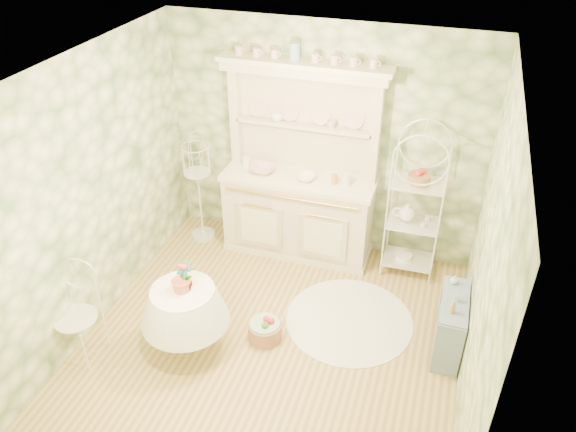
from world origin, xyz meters
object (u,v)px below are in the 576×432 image
(bakers_rack, at_px, (416,200))
(side_shelf, at_px, (450,324))
(round_table, at_px, (186,317))
(floor_basket, at_px, (265,329))
(birdcage_stand, at_px, (199,189))
(cafe_chair, at_px, (74,314))
(kitchen_dresser, at_px, (299,166))

(bakers_rack, relative_size, side_shelf, 2.59)
(round_table, relative_size, floor_basket, 2.13)
(side_shelf, distance_m, floor_basket, 1.80)
(birdcage_stand, relative_size, floor_basket, 3.79)
(cafe_chair, height_order, floor_basket, cafe_chair)
(birdcage_stand, xyz_separation_m, floor_basket, (1.35, -1.44, -0.56))
(kitchen_dresser, distance_m, floor_basket, 1.85)
(kitchen_dresser, height_order, side_shelf, kitchen_dresser)
(round_table, distance_m, floor_basket, 0.80)
(kitchen_dresser, xyz_separation_m, birdcage_stand, (-1.22, -0.09, -0.47))
(kitchen_dresser, relative_size, cafe_chair, 2.27)
(kitchen_dresser, xyz_separation_m, side_shelf, (1.86, -1.13, -0.83))
(kitchen_dresser, bearing_deg, bakers_rack, -0.05)
(side_shelf, bearing_deg, bakers_rack, 118.05)
(floor_basket, bearing_deg, kitchen_dresser, 94.59)
(birdcage_stand, bearing_deg, round_table, -69.24)
(birdcage_stand, bearing_deg, kitchen_dresser, 4.33)
(side_shelf, relative_size, birdcage_stand, 0.54)
(bakers_rack, relative_size, birdcage_stand, 1.39)
(round_table, relative_size, birdcage_stand, 0.56)
(cafe_chair, bearing_deg, birdcage_stand, 70.19)
(round_table, bearing_deg, floor_basket, 26.40)
(side_shelf, distance_m, round_table, 2.52)
(kitchen_dresser, xyz_separation_m, round_table, (-0.55, -1.87, -0.76))
(bakers_rack, xyz_separation_m, floor_basket, (-1.20, -1.53, -0.83))
(bakers_rack, distance_m, round_table, 2.71)
(kitchen_dresser, relative_size, side_shelf, 3.14)
(bakers_rack, bearing_deg, round_table, -136.03)
(round_table, distance_m, cafe_chair, 1.02)
(side_shelf, xyz_separation_m, cafe_chair, (-3.34, -1.13, 0.19))
(birdcage_stand, bearing_deg, floor_basket, -46.97)
(bakers_rack, distance_m, side_shelf, 1.40)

